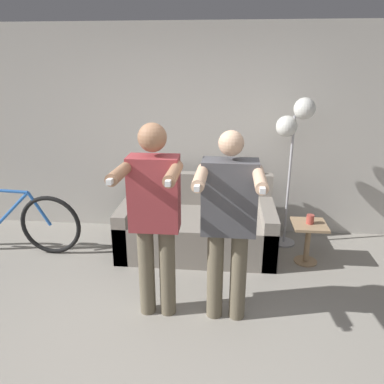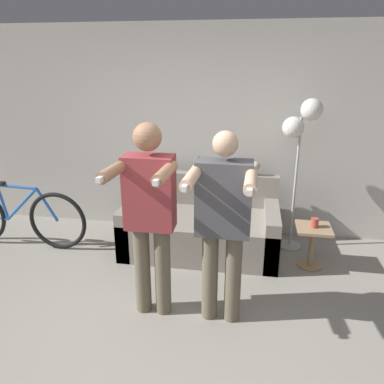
{
  "view_description": "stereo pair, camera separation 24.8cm",
  "coord_description": "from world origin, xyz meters",
  "px_view_note": "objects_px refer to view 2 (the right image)",
  "views": [
    {
      "loc": [
        0.33,
        -2.21,
        2.15
      ],
      "look_at": [
        0.02,
        1.21,
        0.95
      ],
      "focal_mm": 35.0,
      "sensor_mm": 36.0,
      "label": 1
    },
    {
      "loc": [
        0.58,
        -2.18,
        2.15
      ],
      "look_at": [
        0.02,
        1.21,
        0.95
      ],
      "focal_mm": 35.0,
      "sensor_mm": 36.0,
      "label": 2
    }
  ],
  "objects_px": {
    "floor_lamp": "(301,129)",
    "bicycle": "(17,217)",
    "person_right": "(223,218)",
    "cup": "(315,223)",
    "couch": "(201,228)",
    "person_left": "(150,210)",
    "cat": "(244,169)",
    "side_table": "(313,239)"
  },
  "relations": [
    {
      "from": "cup",
      "to": "cat",
      "type": "bearing_deg",
      "value": 143.74
    },
    {
      "from": "person_left",
      "to": "floor_lamp",
      "type": "bearing_deg",
      "value": 47.88
    },
    {
      "from": "floor_lamp",
      "to": "cup",
      "type": "bearing_deg",
      "value": -68.63
    },
    {
      "from": "cup",
      "to": "side_table",
      "type": "bearing_deg",
      "value": -126.41
    },
    {
      "from": "floor_lamp",
      "to": "bicycle",
      "type": "xyz_separation_m",
      "value": [
        -3.28,
        -0.51,
        -1.07
      ]
    },
    {
      "from": "person_right",
      "to": "cat",
      "type": "distance_m",
      "value": 1.64
    },
    {
      "from": "cat",
      "to": "side_table",
      "type": "xyz_separation_m",
      "value": [
        0.79,
        -0.58,
        -0.59
      ]
    },
    {
      "from": "person_right",
      "to": "cup",
      "type": "relative_size",
      "value": 16.44
    },
    {
      "from": "bicycle",
      "to": "side_table",
      "type": "bearing_deg",
      "value": 1.0
    },
    {
      "from": "couch",
      "to": "cup",
      "type": "distance_m",
      "value": 1.29
    },
    {
      "from": "person_right",
      "to": "floor_lamp",
      "type": "distance_m",
      "value": 1.74
    },
    {
      "from": "floor_lamp",
      "to": "couch",
      "type": "bearing_deg",
      "value": -167.59
    },
    {
      "from": "person_right",
      "to": "person_left",
      "type": "bearing_deg",
      "value": -179.14
    },
    {
      "from": "couch",
      "to": "side_table",
      "type": "bearing_deg",
      "value": -9.77
    },
    {
      "from": "floor_lamp",
      "to": "bicycle",
      "type": "height_order",
      "value": "floor_lamp"
    },
    {
      "from": "cup",
      "to": "bicycle",
      "type": "distance_m",
      "value": 3.46
    },
    {
      "from": "person_right",
      "to": "bicycle",
      "type": "height_order",
      "value": "person_right"
    },
    {
      "from": "couch",
      "to": "floor_lamp",
      "type": "bearing_deg",
      "value": 12.41
    },
    {
      "from": "side_table",
      "to": "bicycle",
      "type": "height_order",
      "value": "bicycle"
    },
    {
      "from": "side_table",
      "to": "bicycle",
      "type": "distance_m",
      "value": 3.46
    },
    {
      "from": "cat",
      "to": "side_table",
      "type": "bearing_deg",
      "value": -36.37
    },
    {
      "from": "floor_lamp",
      "to": "cup",
      "type": "relative_size",
      "value": 17.59
    },
    {
      "from": "couch",
      "to": "person_right",
      "type": "distance_m",
      "value": 1.48
    },
    {
      "from": "cat",
      "to": "person_left",
      "type": "bearing_deg",
      "value": -113.72
    },
    {
      "from": "bicycle",
      "to": "couch",
      "type": "bearing_deg",
      "value": 7.12
    },
    {
      "from": "couch",
      "to": "side_table",
      "type": "height_order",
      "value": "couch"
    },
    {
      "from": "floor_lamp",
      "to": "person_right",
      "type": "bearing_deg",
      "value": -115.72
    },
    {
      "from": "person_left",
      "to": "cat",
      "type": "xyz_separation_m",
      "value": [
        0.72,
        1.63,
        -0.07
      ]
    },
    {
      "from": "floor_lamp",
      "to": "cat",
      "type": "bearing_deg",
      "value": 168.1
    },
    {
      "from": "person_right",
      "to": "cup",
      "type": "distance_m",
      "value": 1.45
    },
    {
      "from": "couch",
      "to": "cup",
      "type": "xyz_separation_m",
      "value": [
        1.25,
        -0.21,
        0.25
      ]
    },
    {
      "from": "couch",
      "to": "cup",
      "type": "relative_size",
      "value": 17.63
    },
    {
      "from": "floor_lamp",
      "to": "side_table",
      "type": "xyz_separation_m",
      "value": [
        0.18,
        -0.45,
        -1.12
      ]
    },
    {
      "from": "person_right",
      "to": "side_table",
      "type": "relative_size",
      "value": 3.51
    },
    {
      "from": "person_right",
      "to": "cat",
      "type": "xyz_separation_m",
      "value": [
        0.11,
        1.63,
        -0.04
      ]
    },
    {
      "from": "person_right",
      "to": "cup",
      "type": "height_order",
      "value": "person_right"
    },
    {
      "from": "person_left",
      "to": "side_table",
      "type": "bearing_deg",
      "value": 34.35
    },
    {
      "from": "person_right",
      "to": "cat",
      "type": "relative_size",
      "value": 3.29
    },
    {
      "from": "cup",
      "to": "couch",
      "type": "bearing_deg",
      "value": 170.31
    },
    {
      "from": "person_left",
      "to": "side_table",
      "type": "distance_m",
      "value": 1.95
    },
    {
      "from": "cat",
      "to": "bicycle",
      "type": "xyz_separation_m",
      "value": [
        -2.67,
        -0.64,
        -0.55
      ]
    },
    {
      "from": "person_right",
      "to": "bicycle",
      "type": "bearing_deg",
      "value": 159.66
    }
  ]
}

